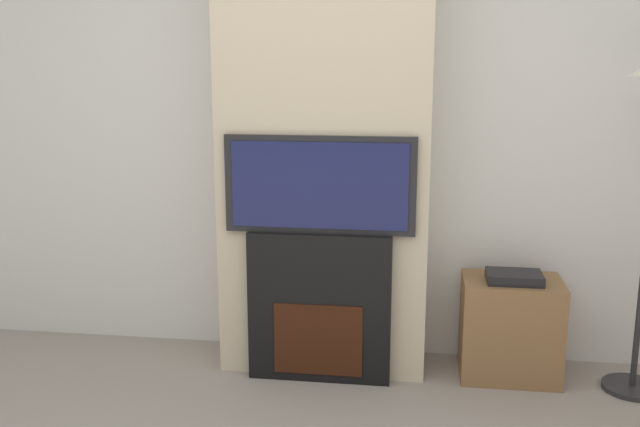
# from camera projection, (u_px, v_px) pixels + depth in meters

# --- Properties ---
(wall_back) EXTENTS (6.00, 0.06, 2.70)m
(wall_back) POSITION_uv_depth(u_px,v_px,m) (331.00, 110.00, 3.84)
(wall_back) COLOR silver
(wall_back) RESTS_ON ground_plane
(chimney_breast) EXTENTS (1.07, 0.39, 2.70)m
(chimney_breast) POSITION_uv_depth(u_px,v_px,m) (325.00, 113.00, 3.62)
(chimney_breast) COLOR beige
(chimney_breast) RESTS_ON ground_plane
(fireplace) EXTENTS (0.73, 0.15, 0.77)m
(fireplace) POSITION_uv_depth(u_px,v_px,m) (320.00, 307.00, 3.63)
(fireplace) COLOR black
(fireplace) RESTS_ON ground_plane
(television) EXTENTS (0.95, 0.07, 0.49)m
(television) POSITION_uv_depth(u_px,v_px,m) (320.00, 185.00, 3.50)
(television) COLOR black
(television) RESTS_ON fireplace
(media_stand) EXTENTS (0.50, 0.35, 0.57)m
(media_stand) POSITION_uv_depth(u_px,v_px,m) (510.00, 327.00, 3.67)
(media_stand) COLOR brown
(media_stand) RESTS_ON ground_plane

